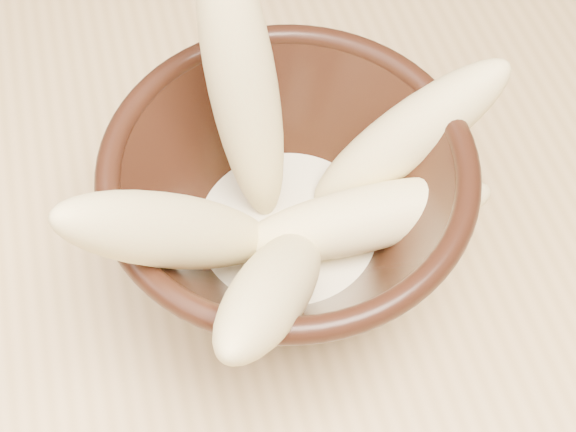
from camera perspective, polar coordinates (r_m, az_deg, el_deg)
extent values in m
cube|color=#D8B277|center=(0.50, -12.87, -13.13)|extent=(1.20, 0.80, 0.04)
cylinder|color=tan|center=(1.09, 17.46, 4.25)|extent=(0.05, 0.05, 0.71)
cylinder|color=black|center=(0.50, 0.00, -2.94)|extent=(0.09, 0.09, 0.01)
cylinder|color=black|center=(0.48, 0.00, -1.74)|extent=(0.09, 0.09, 0.01)
torus|color=black|center=(0.42, 0.00, 3.58)|extent=(0.20, 0.20, 0.01)
cylinder|color=#F0E5C1|center=(0.47, 0.00, -1.14)|extent=(0.11, 0.11, 0.02)
ellipsoid|color=#EDCE8C|center=(0.42, -3.22, 9.16)|extent=(0.05, 0.10, 0.17)
ellipsoid|color=#EDCE8C|center=(0.40, -7.80, -1.11)|extent=(0.14, 0.08, 0.15)
ellipsoid|color=#EDCE8C|center=(0.46, 8.48, 5.59)|extent=(0.13, 0.04, 0.11)
ellipsoid|color=#EDCE8C|center=(0.44, 5.41, -0.23)|extent=(0.15, 0.04, 0.05)
ellipsoid|color=#EDCE8C|center=(0.39, -1.03, -5.17)|extent=(0.11, 0.14, 0.13)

